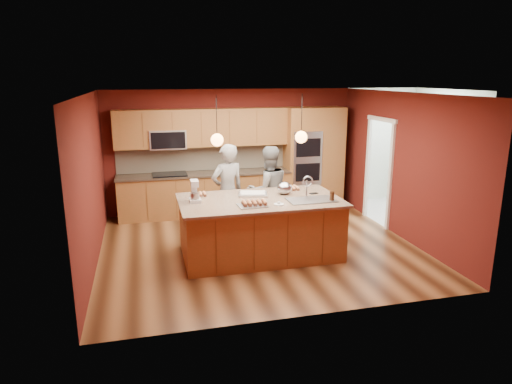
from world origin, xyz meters
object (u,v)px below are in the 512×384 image
object	(u,v)px
person_left	(228,192)
mixing_bowl	(285,188)
island	(261,227)
person_right	(268,191)
stand_mixer	(195,193)

from	to	relation	value
person_left	mixing_bowl	xyz separation A→B (m)	(0.86, -0.78, 0.20)
person_left	mixing_bowl	bearing A→B (deg)	120.44
island	person_left	size ratio (longest dim) A/B	1.51
island	mixing_bowl	size ratio (longest dim) A/B	10.21
island	person_right	xyz separation A→B (m)	(0.41, 1.00, 0.35)
person_left	island	bearing A→B (deg)	93.18
person_left	person_right	distance (m)	0.79
person_left	person_right	size ratio (longest dim) A/B	1.04
person_left	stand_mixer	xyz separation A→B (m)	(-0.70, -0.89, 0.25)
stand_mixer	mixing_bowl	size ratio (longest dim) A/B	1.35
person_right	stand_mixer	world-z (taller)	person_right
person_right	mixing_bowl	xyz separation A→B (m)	(0.07, -0.78, 0.24)
mixing_bowl	person_left	bearing A→B (deg)	137.98
island	person_right	distance (m)	1.14
person_left	stand_mixer	bearing A→B (deg)	34.29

